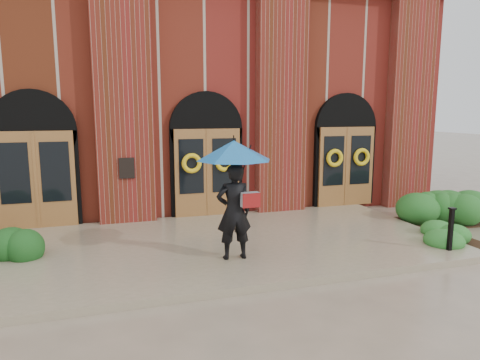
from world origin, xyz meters
name	(u,v)px	position (x,y,z in m)	size (l,w,h in m)	color
ground	(235,248)	(0.00, 0.00, 0.00)	(90.00, 90.00, 0.00)	gray
landing	(233,243)	(0.00, 0.15, 0.07)	(10.00, 5.30, 0.15)	gray
church_building	(174,102)	(0.00, 8.78, 3.50)	(16.20, 12.53, 7.00)	maroon
man_with_umbrella	(234,177)	(-0.32, -1.05, 1.85)	(1.57, 1.57, 2.43)	black
metal_post	(451,228)	(4.30, -1.96, 0.65)	(0.13, 0.13, 0.95)	black
hedge_wall_right	(442,208)	(6.33, 0.50, 0.42)	(3.27, 1.31, 0.84)	#1F571E
hedge_front_right	(453,235)	(5.10, -1.23, 0.23)	(1.28, 1.10, 0.45)	#256624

